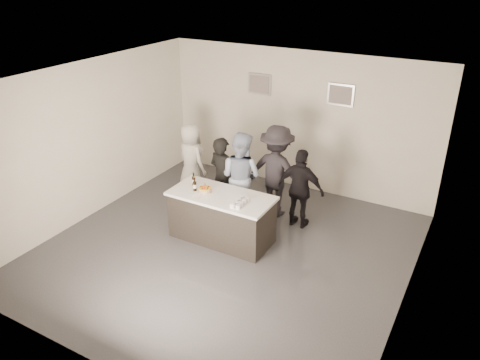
{
  "coord_description": "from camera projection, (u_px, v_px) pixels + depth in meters",
  "views": [
    {
      "loc": [
        3.59,
        -5.91,
        4.64
      ],
      "look_at": [
        0.0,
        0.5,
        1.15
      ],
      "focal_mm": 35.0,
      "sensor_mm": 36.0,
      "label": 1
    }
  ],
  "objects": [
    {
      "name": "candles",
      "position": [
        199.0,
        197.0,
        8.09
      ],
      "size": [
        0.24,
        0.08,
        0.01
      ],
      "primitive_type": "cube",
      "color": "pink",
      "rests_on": "bar_counter"
    },
    {
      "name": "person_main_black",
      "position": [
        222.0,
        178.0,
        8.99
      ],
      "size": [
        0.68,
        0.54,
        1.64
      ],
      "primitive_type": "imported",
      "rotation": [
        0.0,
        0.0,
        2.88
      ],
      "color": "black",
      "rests_on": "ground"
    },
    {
      "name": "wall_left",
      "position": [
        90.0,
        140.0,
        8.91
      ],
      "size": [
        0.04,
        6.0,
        3.0
      ],
      "primitive_type": "cube",
      "color": "silver",
      "rests_on": "ground"
    },
    {
      "name": "cake",
      "position": [
        205.0,
        190.0,
        8.26
      ],
      "size": [
        0.23,
        0.23,
        0.07
      ],
      "primitive_type": "cylinder",
      "color": "yellow",
      "rests_on": "bar_counter"
    },
    {
      "name": "person_guest_left",
      "position": [
        191.0,
        159.0,
        9.94
      ],
      "size": [
        0.88,
        0.72,
        1.56
      ],
      "primitive_type": "imported",
      "rotation": [
        0.0,
        0.0,
        2.8
      ],
      "color": "silver",
      "rests_on": "ground"
    },
    {
      "name": "floor",
      "position": [
        226.0,
        249.0,
        8.23
      ],
      "size": [
        6.0,
        6.0,
        0.0
      ],
      "primitive_type": "plane",
      "color": "#3D3D42",
      "rests_on": "ground"
    },
    {
      "name": "beer_bottle_a",
      "position": [
        194.0,
        179.0,
        8.46
      ],
      "size": [
        0.07,
        0.07,
        0.26
      ],
      "primitive_type": "cylinder",
      "color": "black",
      "rests_on": "bar_counter"
    },
    {
      "name": "picture_right",
      "position": [
        341.0,
        95.0,
        9.23
      ],
      "size": [
        0.54,
        0.04,
        0.44
      ],
      "primitive_type": "cube",
      "color": "#B2B2B7",
      "rests_on": "wall_back"
    },
    {
      "name": "wall_right",
      "position": [
        417.0,
        217.0,
        6.26
      ],
      "size": [
        0.04,
        6.0,
        3.0
      ],
      "primitive_type": "cube",
      "color": "silver",
      "rests_on": "ground"
    },
    {
      "name": "person_guest_right",
      "position": [
        301.0,
        189.0,
        8.65
      ],
      "size": [
        0.92,
        0.4,
        1.55
      ],
      "primitive_type": "imported",
      "rotation": [
        0.0,
        0.0,
        3.11
      ],
      "color": "black",
      "rests_on": "ground"
    },
    {
      "name": "person_main_blue",
      "position": [
        241.0,
        176.0,
        8.88
      ],
      "size": [
        0.92,
        0.74,
        1.78
      ],
      "primitive_type": "imported",
      "rotation": [
        0.0,
        0.0,
        3.06
      ],
      "color": "#95A5C3",
      "rests_on": "ground"
    },
    {
      "name": "tumbler_cluster",
      "position": [
        240.0,
        202.0,
        7.84
      ],
      "size": [
        0.19,
        0.4,
        0.08
      ],
      "primitive_type": "cube",
      "color": "orange",
      "rests_on": "bar_counter"
    },
    {
      "name": "picture_left",
      "position": [
        260.0,
        84.0,
        10.03
      ],
      "size": [
        0.54,
        0.04,
        0.44
      ],
      "primitive_type": "cube",
      "color": "#B2B2B7",
      "rests_on": "wall_back"
    },
    {
      "name": "ceiling",
      "position": [
        224.0,
        80.0,
        6.94
      ],
      "size": [
        6.0,
        6.0,
        0.0
      ],
      "primitive_type": "plane",
      "rotation": [
        3.14,
        0.0,
        0.0
      ],
      "color": "white"
    },
    {
      "name": "person_guest_back",
      "position": [
        277.0,
        171.0,
        9.02
      ],
      "size": [
        1.2,
        0.71,
        1.84
      ],
      "primitive_type": "imported",
      "rotation": [
        0.0,
        0.0,
        3.12
      ],
      "color": "black",
      "rests_on": "ground"
    },
    {
      "name": "beer_bottle_b",
      "position": [
        195.0,
        184.0,
        8.27
      ],
      "size": [
        0.07,
        0.07,
        0.26
      ],
      "primitive_type": "cylinder",
      "color": "black",
      "rests_on": "bar_counter"
    },
    {
      "name": "wall_back",
      "position": [
        297.0,
        121.0,
        9.95
      ],
      "size": [
        6.0,
        0.04,
        3.0
      ],
      "primitive_type": "cube",
      "color": "silver",
      "rests_on": "ground"
    },
    {
      "name": "bar_counter",
      "position": [
        222.0,
        217.0,
        8.37
      ],
      "size": [
        1.86,
        0.86,
        0.9
      ],
      "primitive_type": "cube",
      "color": "white",
      "rests_on": "ground"
    },
    {
      "name": "wall_front",
      "position": [
        87.0,
        269.0,
        5.22
      ],
      "size": [
        6.0,
        0.04,
        3.0
      ],
      "primitive_type": "cube",
      "color": "silver",
      "rests_on": "ground"
    }
  ]
}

